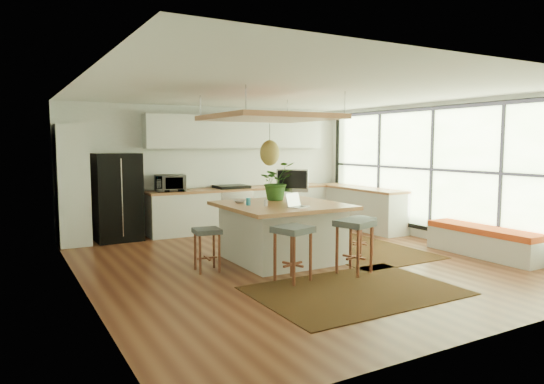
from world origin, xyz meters
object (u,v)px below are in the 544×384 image
stool_right_front (360,235)px  stool_left_side (207,248)px  stool_right_back (323,228)px  monitor (292,185)px  microwave (170,181)px  stool_near_right (354,250)px  island_plant (276,185)px  laptop (299,200)px  fridge (117,194)px  island (282,232)px  stool_near_left (293,256)px

stool_right_front → stool_left_side: bearing=173.0°
stool_right_back → monitor: (-0.72, -0.08, 0.83)m
stool_right_front → microwave: 4.08m
stool_near_right → stool_left_side: 2.17m
stool_near_right → island_plant: island_plant is taller
island_plant → stool_near_right: bearing=-79.6°
island_plant → laptop: bearing=-100.3°
microwave → laptop: bearing=-63.9°
monitor → island_plant: 0.29m
stool_right_back → microwave: (-2.09, 2.45, 0.78)m
microwave → island_plant: 2.69m
fridge → stool_right_back: size_ratio=2.16×
island → stool_right_front: (1.32, -0.38, -0.11)m
stool_right_front → laptop: bearing=-173.7°
stool_right_front → laptop: size_ratio=2.00×
stool_right_back → microwave: bearing=130.5°
fridge → island_plant: size_ratio=2.62×
island → island_plant: island_plant is taller
stool_left_side → stool_near_right: bearing=-33.3°
microwave → island: bearing=-61.1°
fridge → stool_right_front: 4.73m
island → laptop: size_ratio=5.61×
monitor → microwave: 2.88m
fridge → stool_near_left: size_ratio=2.22×
stool_right_front → laptop: laptop is taller
stool_right_back → island_plant: size_ratio=1.21×
island → stool_right_back: (1.17, 0.48, -0.11)m
fridge → monitor: 3.53m
stool_right_front → stool_left_side: (-2.65, 0.32, 0.00)m
island → island_plant: size_ratio=2.82×
island → fridge: bearing=123.8°
stool_near_left → laptop: (0.49, 0.62, 0.70)m
stool_near_left → stool_right_back: 2.34m
stool_right_front → monitor: size_ratio=1.14×
laptop → island_plant: size_ratio=0.50×
stool_right_front → stool_right_back: bearing=99.9°
stool_near_left → island_plant: (0.67, 1.63, 0.83)m
stool_near_right → microwave: microwave is taller
stool_near_right → island: bearing=111.2°
island_plant → stool_left_side: bearing=-160.3°
laptop → island_plant: 1.03m
fridge → island_plant: bearing=-51.1°
island → stool_right_back: bearing=22.5°
stool_near_right → microwave: size_ratio=1.30×
stool_near_right → island_plant: size_ratio=1.21×
stool_near_right → stool_right_front: bearing=46.2°
stool_near_left → stool_near_right: size_ratio=0.97×
stool_near_left → monitor: monitor is taller
fridge → stool_near_right: size_ratio=2.16×
stool_near_right → stool_right_front: size_ratio=1.21×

